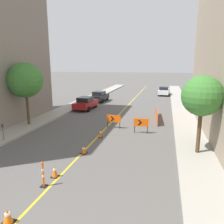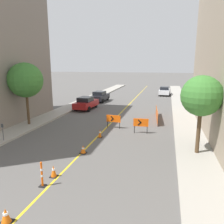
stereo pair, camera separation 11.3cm
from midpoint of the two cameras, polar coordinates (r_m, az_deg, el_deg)
The scene contains 17 objects.
lane_stripe at distance 31.16m, azimuth 4.30°, elevation 2.02°, with size 0.12×55.52×0.01m.
sidewalk_left at distance 33.03m, azimuth -7.81°, elevation 2.67°, with size 2.31×55.52×0.17m.
sidewalk_right at distance 30.79m, azimuth 17.31°, elevation 1.52°, with size 2.31×55.52×0.17m.
traffic_cone_nearest at distance 9.42m, azimuth -25.96°, elevation -23.28°, with size 0.44×0.44×0.57m.
traffic_cone_second at distance 11.77m, azimuth -15.02°, elevation -14.71°, with size 0.36×0.36×0.63m.
traffic_cone_third at distance 14.28m, azimuth -7.63°, elevation -9.65°, with size 0.42×0.42×0.53m.
traffic_cone_fourth at distance 17.07m, azimuth -3.29°, elevation -5.58°, with size 0.33×0.33×0.67m.
delineator_post_front at distance 10.99m, azimuth -17.83°, elevation -15.61°, with size 0.29×0.29×1.24m.
arrow_barricade_primary at distance 19.33m, azimuth 0.24°, elevation -1.86°, with size 1.30×0.15×1.19m.
arrow_barricade_secondary at distance 18.04m, azimuth 7.43°, elevation -2.86°, with size 1.23×0.15×1.25m.
safety_mesh_fence at distance 22.82m, azimuth 11.50°, elevation -0.68°, with size 0.49×5.17×1.06m.
parked_car_curb_near at distance 27.70m, azimuth -6.99°, elevation 2.33°, with size 2.01×4.38×1.59m.
parked_car_curb_mid at distance 33.34m, azimuth -3.41°, elevation 4.10°, with size 2.00×4.38×1.59m.
parked_car_curb_far at distance 41.27m, azimuth 13.28°, elevation 5.39°, with size 1.95×4.35×1.59m.
parking_meter_near_curb at distance 17.59m, azimuth -26.84°, elevation -3.91°, with size 0.12×0.11×1.25m.
street_tree_left_near at distance 21.05m, azimuth -21.84°, elevation 7.69°, with size 3.09×3.09×5.58m.
street_tree_right_near at distance 14.05m, azimuth 22.27°, elevation 3.85°, with size 2.44×2.44×4.80m.
Camera 1 is at (5.03, -2.49, 5.59)m, focal length 35.00 mm.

